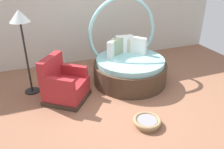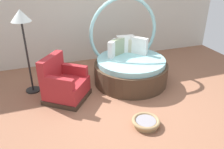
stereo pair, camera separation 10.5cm
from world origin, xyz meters
The scene contains 6 objects.
ground_plane centered at (0.00, 0.00, -0.01)m, with size 8.00×8.00×0.02m, color #936047.
back_wall centered at (0.00, 2.59, 1.43)m, with size 8.00×0.12×2.85m, color beige.
round_daybed centered at (0.50, 0.90, 0.41)m, with size 1.74×1.74×1.97m.
red_armchair centered at (-1.12, 0.59, 0.33)m, with size 1.12×1.12×0.94m.
pet_basket centered at (0.10, -0.81, 0.07)m, with size 0.51×0.51×0.13m.
floor_lamp centered at (-1.76, 1.16, 1.53)m, with size 0.40×0.40×1.82m.
Camera 1 is at (-1.65, -3.69, 2.65)m, focal length 36.83 mm.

